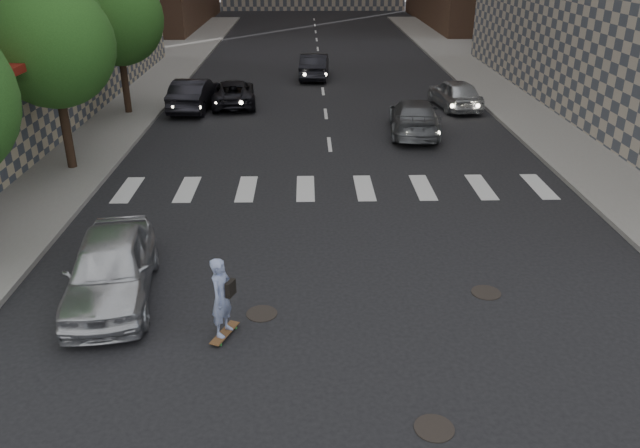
# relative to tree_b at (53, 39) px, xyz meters

# --- Properties ---
(ground) EXTENTS (160.00, 160.00, 0.00)m
(ground) POSITION_rel_tree_b_xyz_m (9.45, -11.14, -4.65)
(ground) COLOR black
(ground) RESTS_ON ground
(sidewalk_left) EXTENTS (13.00, 80.00, 0.15)m
(sidewalk_left) POSITION_rel_tree_b_xyz_m (-5.05, 8.86, -4.57)
(sidewalk_left) COLOR gray
(sidewalk_left) RESTS_ON ground
(sidewalk_right) EXTENTS (13.00, 80.00, 0.15)m
(sidewalk_right) POSITION_rel_tree_b_xyz_m (23.95, 8.86, -4.57)
(sidewalk_right) COLOR gray
(sidewalk_right) RESTS_ON ground
(tree_b) EXTENTS (4.20, 4.20, 6.60)m
(tree_b) POSITION_rel_tree_b_xyz_m (0.00, 0.00, 0.00)
(tree_b) COLOR #382619
(tree_b) RESTS_ON sidewalk_left
(tree_c) EXTENTS (4.20, 4.20, 6.60)m
(tree_c) POSITION_rel_tree_b_xyz_m (0.00, 8.00, 0.00)
(tree_c) COLOR #382619
(tree_c) RESTS_ON sidewalk_left
(manhole_a) EXTENTS (0.70, 0.70, 0.02)m
(manhole_a) POSITION_rel_tree_b_xyz_m (10.65, -13.64, -4.64)
(manhole_a) COLOR black
(manhole_a) RESTS_ON ground
(manhole_b) EXTENTS (0.70, 0.70, 0.02)m
(manhole_b) POSITION_rel_tree_b_xyz_m (7.45, -9.94, -4.64)
(manhole_b) COLOR black
(manhole_b) RESTS_ON ground
(manhole_c) EXTENTS (0.70, 0.70, 0.02)m
(manhole_c) POSITION_rel_tree_b_xyz_m (12.75, -9.14, -4.64)
(manhole_c) COLOR black
(manhole_c) RESTS_ON ground
(skateboarder) EXTENTS (0.63, 0.95, 1.85)m
(skateboarder) POSITION_rel_tree_b_xyz_m (6.73, -10.79, -3.68)
(skateboarder) COLOR brown
(skateboarder) RESTS_ON ground
(silver_sedan) EXTENTS (2.47, 4.81, 1.57)m
(silver_sedan) POSITION_rel_tree_b_xyz_m (3.95, -9.13, -3.86)
(silver_sedan) COLOR silver
(silver_sedan) RESTS_ON ground
(traffic_car_a) EXTENTS (1.96, 4.79, 1.55)m
(traffic_car_a) POSITION_rel_tree_b_xyz_m (2.95, 8.86, -3.87)
(traffic_car_a) COLOR black
(traffic_car_a) RESTS_ON ground
(traffic_car_b) EXTENTS (2.56, 5.24, 1.47)m
(traffic_car_b) POSITION_rel_tree_b_xyz_m (13.17, 4.38, -3.91)
(traffic_car_b) COLOR #595C61
(traffic_car_b) RESTS_ON ground
(traffic_car_c) EXTENTS (2.58, 4.78, 1.27)m
(traffic_car_c) POSITION_rel_tree_b_xyz_m (4.81, 9.73, -4.01)
(traffic_car_c) COLOR black
(traffic_car_c) RESTS_ON ground
(traffic_car_d) EXTENTS (2.29, 4.49, 1.46)m
(traffic_car_d) POSITION_rel_tree_b_xyz_m (15.92, 8.86, -3.91)
(traffic_car_d) COLOR silver
(traffic_car_d) RESTS_ON ground
(traffic_car_e) EXTENTS (1.90, 4.65, 1.50)m
(traffic_car_e) POSITION_rel_tree_b_xyz_m (9.03, 16.50, -3.90)
(traffic_car_e) COLOR black
(traffic_car_e) RESTS_ON ground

